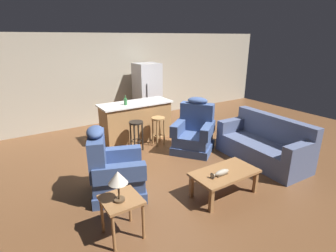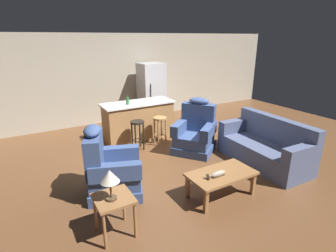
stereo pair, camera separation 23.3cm
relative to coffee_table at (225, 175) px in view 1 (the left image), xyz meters
name	(u,v)px [view 1 (the left image)]	position (x,y,z in m)	size (l,w,h in m)	color
ground_plane	(165,157)	(-0.08, 1.71, -0.36)	(12.00, 12.00, 0.00)	brown
back_wall	(108,79)	(-0.08, 4.84, 0.94)	(12.00, 0.05, 2.60)	#A89E89
coffee_table	(225,175)	(0.00, 0.00, 0.00)	(1.10, 0.60, 0.42)	olive
fish_figurine	(220,173)	(-0.15, -0.05, 0.10)	(0.34, 0.10, 0.10)	#4C3823
couch	(264,145)	(1.61, 0.47, -0.02)	(0.92, 1.93, 0.94)	#4C5675
recliner_near_lamp	(113,171)	(-1.52, 1.00, 0.06)	(1.08, 1.08, 1.20)	#384C7A
recliner_near_island	(194,133)	(0.71, 1.70, 0.06)	(1.18, 1.18, 1.20)	#384C7A
end_table	(121,205)	(-1.79, 0.02, 0.10)	(0.48, 0.48, 0.56)	olive
table_lamp	(118,179)	(-1.83, -0.01, 0.50)	(0.24, 0.24, 0.41)	#4C3823
kitchen_island	(136,121)	(-0.08, 3.06, 0.11)	(1.80, 0.70, 0.95)	#9E7042
bar_stool_left	(136,130)	(-0.39, 2.43, 0.11)	(0.32, 0.32, 0.68)	black
bar_stool_right	(158,126)	(0.20, 2.43, 0.11)	(0.32, 0.32, 0.68)	#A87A47
refrigerator	(147,93)	(0.91, 4.26, 0.52)	(0.70, 0.69, 1.76)	#B7B7BC
bottle_tall_green	(125,101)	(-0.38, 2.99, 0.67)	(0.08, 0.08, 0.23)	#2D6B38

